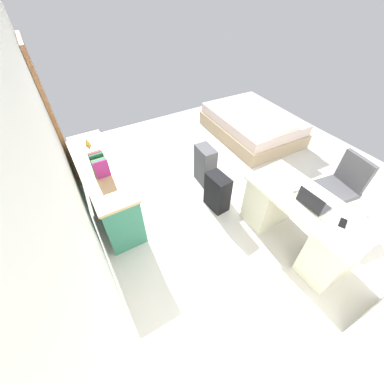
% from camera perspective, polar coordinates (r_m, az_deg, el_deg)
% --- Properties ---
extents(ground_plane, '(5.69, 5.69, 0.00)m').
position_cam_1_polar(ground_plane, '(4.05, 9.29, 1.04)').
color(ground_plane, beige).
extents(wall_back, '(4.69, 0.10, 2.82)m').
position_cam_1_polar(wall_back, '(2.56, -29.31, 7.05)').
color(wall_back, silver).
rests_on(wall_back, ground_plane).
extents(door_wooden, '(0.88, 0.05, 2.04)m').
position_cam_1_polar(door_wooden, '(4.34, -29.89, 15.14)').
color(door_wooden, '#936038').
rests_on(door_wooden, ground_plane).
extents(desk, '(1.45, 0.69, 0.76)m').
position_cam_1_polar(desk, '(3.27, 23.79, -6.38)').
color(desk, beige).
rests_on(desk, ground_plane).
extents(office_chair, '(0.53, 0.53, 0.94)m').
position_cam_1_polar(office_chair, '(3.88, 30.79, 0.22)').
color(office_chair, black).
rests_on(office_chair, ground_plane).
extents(credenza, '(1.80, 0.48, 0.79)m').
position_cam_1_polar(credenza, '(3.65, -19.58, 1.20)').
color(credenza, '#2D7056').
rests_on(credenza, ground_plane).
extents(bed, '(1.96, 1.48, 0.58)m').
position_cam_1_polar(bed, '(5.36, 13.90, 15.08)').
color(bed, tan).
rests_on(bed, ground_plane).
extents(suitcase_black, '(0.37, 0.24, 0.58)m').
position_cam_1_polar(suitcase_black, '(3.52, 5.96, -0.04)').
color(suitcase_black, black).
rests_on(suitcase_black, ground_plane).
extents(suitcase_spare_grey, '(0.37, 0.24, 0.65)m').
position_cam_1_polar(suitcase_spare_grey, '(3.93, 3.09, 6.28)').
color(suitcase_spare_grey, '#4C4C51').
rests_on(suitcase_spare_grey, ground_plane).
extents(laptop, '(0.31, 0.23, 0.21)m').
position_cam_1_polar(laptop, '(2.96, 26.36, -2.18)').
color(laptop, '#333338').
rests_on(laptop, desk).
extents(computer_mouse, '(0.06, 0.10, 0.03)m').
position_cam_1_polar(computer_mouse, '(3.09, 23.03, 0.58)').
color(computer_mouse, white).
rests_on(computer_mouse, desk).
extents(cell_phone_near_laptop, '(0.11, 0.15, 0.01)m').
position_cam_1_polar(cell_phone_near_laptop, '(2.96, 31.87, -6.18)').
color(cell_phone_near_laptop, black).
rests_on(cell_phone_near_laptop, desk).
extents(desk_lamp, '(0.16, 0.11, 0.34)m').
position_cam_1_polar(desk_lamp, '(2.75, 35.25, -4.57)').
color(desk_lamp, silver).
rests_on(desk_lamp, desk).
extents(book_row, '(0.31, 0.17, 0.24)m').
position_cam_1_polar(book_row, '(3.23, -20.98, 6.24)').
color(book_row, '#9B2873').
rests_on(book_row, credenza).
extents(figurine_small, '(0.08, 0.08, 0.11)m').
position_cam_1_polar(figurine_small, '(3.83, -23.37, 10.76)').
color(figurine_small, gold).
rests_on(figurine_small, credenza).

